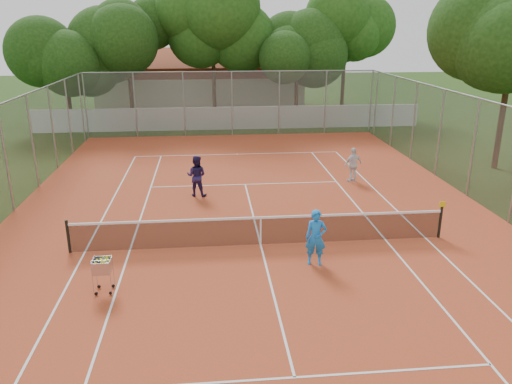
{
  "coord_description": "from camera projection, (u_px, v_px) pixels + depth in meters",
  "views": [
    {
      "loc": [
        -1.58,
        -14.54,
        6.69
      ],
      "look_at": [
        0.0,
        1.5,
        1.3
      ],
      "focal_mm": 35.0,
      "sensor_mm": 36.0,
      "label": 1
    }
  ],
  "objects": [
    {
      "name": "boundary_wall",
      "position": [
        231.0,
        118.0,
        33.69
      ],
      "size": [
        26.0,
        0.3,
        1.5
      ],
      "primitive_type": "cube",
      "color": "white",
      "rests_on": "ground"
    },
    {
      "name": "ground",
      "position": [
        261.0,
        245.0,
        15.99
      ],
      "size": [
        120.0,
        120.0,
        0.0
      ],
      "primitive_type": "plane",
      "color": "#1C360E",
      "rests_on": "ground"
    },
    {
      "name": "player_near",
      "position": [
        316.0,
        238.0,
        14.44
      ],
      "size": [
        0.67,
        0.5,
        1.67
      ],
      "primitive_type": "imported",
      "rotation": [
        0.0,
        0.0,
        -0.18
      ],
      "color": "blue",
      "rests_on": "court_pad"
    },
    {
      "name": "perimeter_fence",
      "position": [
        261.0,
        186.0,
        15.36
      ],
      "size": [
        18.0,
        34.0,
        4.0
      ],
      "primitive_type": "cube",
      "color": "slate",
      "rests_on": "ground"
    },
    {
      "name": "player_far_left",
      "position": [
        196.0,
        176.0,
        20.34
      ],
      "size": [
        0.96,
        0.84,
        1.69
      ],
      "primitive_type": "imported",
      "rotation": [
        0.0,
        0.0,
        2.87
      ],
      "color": "#211747",
      "rests_on": "court_pad"
    },
    {
      "name": "player_far_right",
      "position": [
        353.0,
        165.0,
        22.24
      ],
      "size": [
        0.98,
        0.67,
        1.55
      ],
      "primitive_type": "imported",
      "rotation": [
        0.0,
        0.0,
        3.5
      ],
      "color": "silver",
      "rests_on": "court_pad"
    },
    {
      "name": "tropical_trees",
      "position": [
        228.0,
        51.0,
        35.17
      ],
      "size": [
        29.0,
        19.0,
        10.0
      ],
      "primitive_type": "cube",
      "color": "black",
      "rests_on": "ground"
    },
    {
      "name": "ball_hopper",
      "position": [
        103.0,
        274.0,
        13.0
      ],
      "size": [
        0.62,
        0.62,
        1.02
      ],
      "primitive_type": "cube",
      "rotation": [
        0.0,
        0.0,
        0.31
      ],
      "color": "#B8B8C0",
      "rests_on": "court_pad"
    },
    {
      "name": "court_lines",
      "position": [
        261.0,
        244.0,
        15.99
      ],
      "size": [
        10.98,
        23.78,
        0.01
      ],
      "primitive_type": "cube",
      "color": "white",
      "rests_on": "court_pad"
    },
    {
      "name": "court_pad",
      "position": [
        261.0,
        245.0,
        15.99
      ],
      "size": [
        18.0,
        34.0,
        0.02
      ],
      "primitive_type": "cube",
      "color": "#AE4321",
      "rests_on": "ground"
    },
    {
      "name": "tennis_net",
      "position": [
        261.0,
        230.0,
        15.83
      ],
      "size": [
        11.88,
        0.1,
        0.98
      ],
      "primitive_type": "cube",
      "color": "black",
      "rests_on": "court_pad"
    },
    {
      "name": "clubhouse",
      "position": [
        201.0,
        81.0,
        42.48
      ],
      "size": [
        16.4,
        9.0,
        4.4
      ],
      "primitive_type": "cube",
      "color": "beige",
      "rests_on": "ground"
    }
  ]
}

